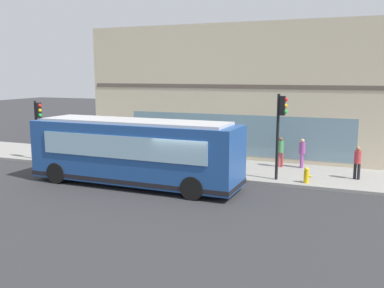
{
  "coord_description": "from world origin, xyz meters",
  "views": [
    {
      "loc": [
        -16.72,
        -6.76,
        5.15
      ],
      "look_at": [
        1.76,
        0.54,
        1.88
      ],
      "focal_mm": 39.86,
      "sensor_mm": 36.0,
      "label": 1
    }
  ],
  "objects": [
    {
      "name": "fire_hydrant",
      "position": [
        3.14,
        -4.63,
        0.51
      ],
      "size": [
        0.35,
        0.35,
        0.74
      ],
      "color": "yellow",
      "rests_on": "sidewalk_curb"
    },
    {
      "name": "ground",
      "position": [
        0.0,
        0.0,
        0.0
      ],
      "size": [
        120.0,
        120.0,
        0.0
      ],
      "primitive_type": "plane",
      "color": "#2D2D30"
    },
    {
      "name": "traffic_light_down_block",
      "position": [
        2.96,
        10.7,
        2.57
      ],
      "size": [
        0.32,
        0.49,
        3.47
      ],
      "color": "black",
      "rests_on": "sidewalk_curb"
    },
    {
      "name": "pedestrian_near_building_entrance",
      "position": [
        4.74,
        -6.8,
        1.06
      ],
      "size": [
        0.32,
        0.32,
        1.6
      ],
      "color": "black",
      "rests_on": "sidewalk_curb"
    },
    {
      "name": "city_bus_nearside",
      "position": [
        0.36,
        2.87,
        1.55
      ],
      "size": [
        2.78,
        10.09,
        3.07
      ],
      "color": "#1E478C",
      "rests_on": "ground"
    },
    {
      "name": "sidewalk_curb",
      "position": [
        4.95,
        0.0,
        0.07
      ],
      "size": [
        4.7,
        40.0,
        0.15
      ],
      "primitive_type": "cube",
      "color": "gray",
      "rests_on": "ground"
    },
    {
      "name": "building_corner",
      "position": [
        10.87,
        0.0,
        4.02
      ],
      "size": [
        7.21,
        19.27,
        8.06
      ],
      "color": "beige",
      "rests_on": "ground"
    },
    {
      "name": "pedestrian_near_hydrant",
      "position": [
        5.51,
        3.45,
        1.16
      ],
      "size": [
        0.32,
        0.32,
        1.74
      ],
      "color": "#3F8C4C",
      "rests_on": "sidewalk_curb"
    },
    {
      "name": "traffic_light_near_corner",
      "position": [
        3.29,
        -3.33,
        3.0
      ],
      "size": [
        0.32,
        0.49,
        4.09
      ],
      "color": "black",
      "rests_on": "sidewalk_curb"
    },
    {
      "name": "pedestrian_by_light_pole",
      "position": [
        6.17,
        -2.88,
        1.09
      ],
      "size": [
        0.32,
        0.32,
        1.63
      ],
      "color": "#B23338",
      "rests_on": "sidewalk_curb"
    },
    {
      "name": "pedestrian_walking_along_curb",
      "position": [
        6.37,
        -4.0,
        1.05
      ],
      "size": [
        0.32,
        0.32,
        1.58
      ],
      "color": "#8C3F8C",
      "rests_on": "sidewalk_curb"
    }
  ]
}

